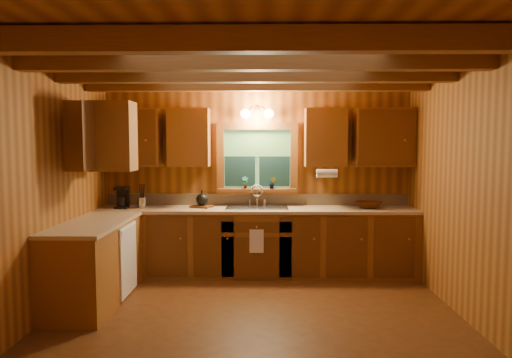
{
  "coord_description": "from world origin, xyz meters",
  "views": [
    {
      "loc": [
        0.08,
        -4.52,
        1.76
      ],
      "look_at": [
        0.0,
        0.8,
        1.35
      ],
      "focal_mm": 32.36,
      "sensor_mm": 36.0,
      "label": 1
    }
  ],
  "objects_px": {
    "sink": "(257,211)",
    "wicker_basket": "(369,205)",
    "cutting_board": "(202,207)",
    "coffee_maker": "(122,197)"
  },
  "relations": [
    {
      "from": "sink",
      "to": "cutting_board",
      "type": "xyz_separation_m",
      "value": [
        -0.74,
        0.03,
        0.06
      ]
    },
    {
      "from": "sink",
      "to": "wicker_basket",
      "type": "bearing_deg",
      "value": 0.56
    },
    {
      "from": "coffee_maker",
      "to": "cutting_board",
      "type": "xyz_separation_m",
      "value": [
        1.06,
        0.06,
        -0.13
      ]
    },
    {
      "from": "cutting_board",
      "to": "wicker_basket",
      "type": "bearing_deg",
      "value": 22.34
    },
    {
      "from": "sink",
      "to": "coffee_maker",
      "type": "distance_m",
      "value": 1.81
    },
    {
      "from": "sink",
      "to": "wicker_basket",
      "type": "distance_m",
      "value": 1.5
    },
    {
      "from": "sink",
      "to": "cutting_board",
      "type": "height_order",
      "value": "sink"
    },
    {
      "from": "coffee_maker",
      "to": "wicker_basket",
      "type": "xyz_separation_m",
      "value": [
        3.29,
        0.04,
        -0.1
      ]
    },
    {
      "from": "coffee_maker",
      "to": "wicker_basket",
      "type": "relative_size",
      "value": 0.81
    },
    {
      "from": "sink",
      "to": "coffee_maker",
      "type": "height_order",
      "value": "sink"
    }
  ]
}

